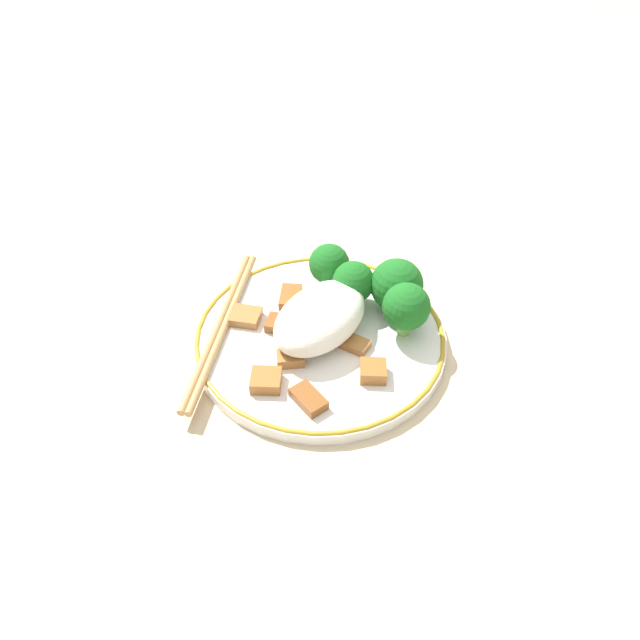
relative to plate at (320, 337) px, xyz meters
name	(u,v)px	position (x,y,z in m)	size (l,w,h in m)	color
ground_plane	(320,343)	(0.00, 0.00, -0.01)	(3.00, 3.00, 0.00)	#C6B28E
plate	(320,337)	(0.00, 0.00, 0.00)	(0.26, 0.26, 0.02)	white
rice_mound	(319,318)	(0.00, 0.00, 0.03)	(0.12, 0.08, 0.05)	white
broccoli_back_left	(406,307)	(-0.05, 0.07, 0.04)	(0.05, 0.05, 0.06)	#72AD4C
broccoli_back_center	(397,285)	(-0.08, 0.04, 0.04)	(0.06, 0.06, 0.06)	#72AD4C
broccoli_back_right	(355,283)	(-0.06, 0.00, 0.03)	(0.04, 0.04, 0.05)	#72AD4C
broccoli_mid_left	(329,264)	(-0.07, -0.04, 0.03)	(0.04, 0.04, 0.05)	#72AD4C
meat_near_front	(291,297)	(-0.02, -0.06, 0.01)	(0.04, 0.04, 0.01)	brown
meat_near_left	(373,371)	(0.02, 0.07, 0.01)	(0.03, 0.03, 0.01)	#995B28
meat_near_right	(288,357)	(0.05, 0.00, 0.01)	(0.03, 0.03, 0.01)	#9E6633
meat_near_back	(264,379)	(0.09, 0.00, 0.01)	(0.04, 0.04, 0.01)	#995B28
meat_on_rice_edge	(246,317)	(0.03, -0.08, 0.01)	(0.04, 0.04, 0.01)	#9E6633
meat_mid_left	(355,344)	(-0.01, 0.04, 0.01)	(0.02, 0.03, 0.01)	#9E6633
meat_mid_right	(309,399)	(0.08, 0.05, 0.01)	(0.03, 0.04, 0.01)	brown
meat_far_scatter	(280,324)	(0.02, -0.04, 0.01)	(0.03, 0.04, 0.01)	brown
chopsticks	(221,326)	(0.05, -0.09, 0.01)	(0.21, 0.12, 0.01)	#AD8451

